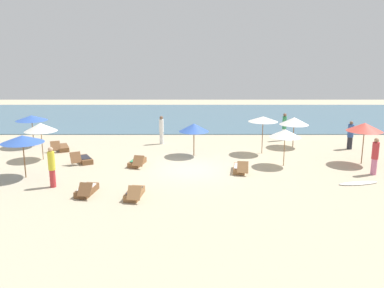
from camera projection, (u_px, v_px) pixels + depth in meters
The scene contains 22 objects.
ground_plane at pixel (192, 170), 22.28m from camera, with size 60.00×60.00×0.00m, color #BCAD8E.
ocean_water at pixel (193, 117), 38.82m from camera, with size 48.00×16.00×0.06m, color #476B7F.
umbrella_0 at pixel (196, 128), 24.76m from camera, with size 1.80×1.80×1.97m.
umbrella_1 at pixel (24, 139), 20.54m from camera, with size 2.08×2.08×2.17m.
umbrella_2 at pixel (265, 119), 25.19m from camera, with size 1.80×1.80×2.30m.
umbrella_3 at pixel (43, 127), 23.92m from camera, with size 1.86×1.86×2.16m.
umbrella_4 at pixel (296, 121), 26.92m from camera, with size 1.88×1.88×1.96m.
umbrella_5 at pixel (287, 133), 22.60m from camera, with size 1.73×1.73×2.04m.
umbrella_6 at pixel (34, 118), 27.11m from camera, with size 2.02×2.02×2.07m.
umbrella_8 at pixel (367, 127), 22.90m from camera, with size 1.95×1.95×2.33m.
lounger_0 at pixel (136, 193), 18.18m from camera, with size 0.79×1.75×0.70m.
lounger_2 at pixel (88, 190), 18.60m from camera, with size 0.83×1.76×0.69m.
lounger_3 at pixel (139, 162), 23.08m from camera, with size 0.94×1.78×0.69m.
lounger_4 at pixel (86, 159), 23.67m from camera, with size 1.30×1.73×0.73m.
lounger_5 at pixel (64, 147), 26.45m from camera, with size 1.19×1.78×0.70m.
lounger_6 at pixel (241, 168), 21.88m from camera, with size 0.81×1.74×0.70m.
person_0 at pixel (163, 130), 27.96m from camera, with size 0.40×0.40×1.91m.
person_1 at pixel (54, 166), 19.34m from camera, with size 0.32×0.32×1.93m.
person_2 at pixel (352, 135), 26.51m from camera, with size 0.53×0.53×1.82m.
person_3 at pixel (377, 156), 21.18m from camera, with size 0.44×0.44×1.93m.
person_4 at pixel (286, 126), 28.93m from camera, with size 0.30×0.30×1.93m.
surfboard at pixel (360, 183), 19.96m from camera, with size 2.10×0.93×0.07m.
Camera 1 is at (0.06, -21.37, 6.44)m, focal length 38.96 mm.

